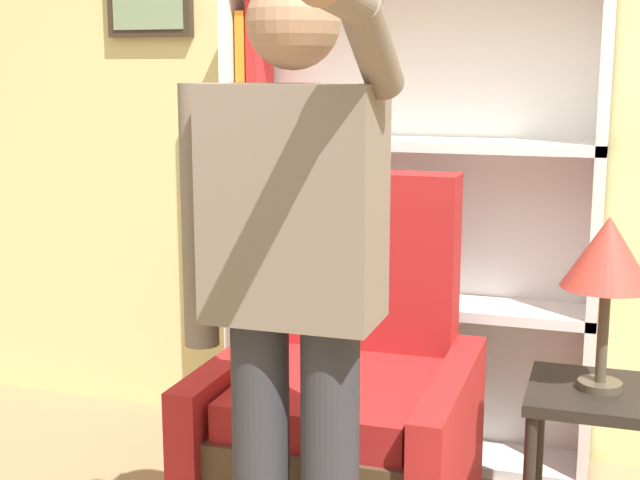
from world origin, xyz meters
The scene contains 6 objects.
wall_back centered at (-0.01, 2.03, 1.40)m, with size 8.00×0.11×2.80m.
bookcase centered at (-0.20, 1.88, 0.92)m, with size 1.44×0.28×1.87m.
armchair centered at (-0.16, 1.22, 0.36)m, with size 0.82×0.86×1.18m.
person_standing centered at (-0.10, 0.54, 1.00)m, with size 0.57×0.78×1.74m.
side_table centered at (0.64, 1.23, 0.47)m, with size 0.42×0.42×0.57m.
table_lamp centered at (0.64, 1.23, 0.98)m, with size 0.27×0.27×0.53m.
Camera 1 is at (0.64, -1.47, 1.52)m, focal length 50.00 mm.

